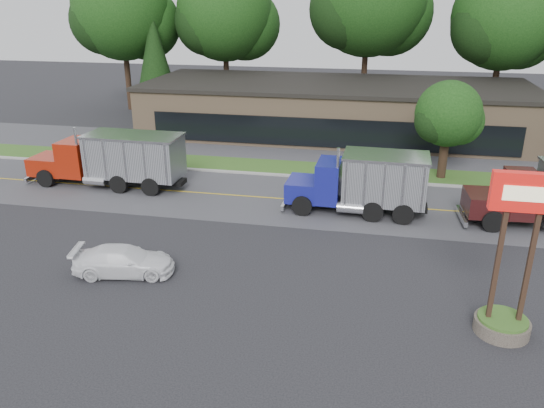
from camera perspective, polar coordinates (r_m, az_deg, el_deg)
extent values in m
plane|color=#333338|center=(23.29, -4.13, -7.14)|extent=(140.00, 140.00, 0.00)
cube|color=#5D5D62|center=(31.26, 0.23, 0.61)|extent=(60.00, 8.00, 0.02)
cube|color=gold|center=(31.26, 0.23, 0.61)|extent=(60.00, 0.12, 0.01)
cube|color=#9E9E99|center=(35.15, 1.57, 3.00)|extent=(60.00, 0.30, 0.12)
cube|color=#2F6021|center=(36.84, 2.06, 3.87)|extent=(60.00, 3.40, 0.03)
cube|color=#5D5D62|center=(41.58, 3.21, 5.91)|extent=(60.00, 7.00, 0.02)
cube|color=#9D7E60|center=(46.70, 6.83, 10.04)|extent=(32.00, 12.00, 4.00)
cylinder|color=#6B6054|center=(20.88, 23.46, -11.95)|extent=(1.90, 1.90, 0.50)
cylinder|color=#2F6021|center=(20.72, 23.58, -11.25)|extent=(1.70, 1.70, 0.10)
cube|color=#332116|center=(19.64, 23.04, -6.13)|extent=(0.16, 0.16, 5.00)
cube|color=#332116|center=(19.88, 25.86, -6.27)|extent=(0.16, 0.16, 5.00)
cube|color=red|center=(18.75, 25.71, 1.16)|extent=(2.20, 0.35, 1.30)
cube|color=beige|center=(18.57, 25.84, 0.96)|extent=(1.50, 0.04, 0.50)
cube|color=beige|center=(18.92, 25.58, 1.35)|extent=(1.50, 0.04, 0.50)
cylinder|color=#382619|center=(58.31, -15.17, 12.37)|extent=(0.56, 0.56, 5.28)
sphere|color=#11340E|center=(57.70, -15.89, 19.39)|extent=(9.65, 9.65, 9.65)
sphere|color=#11340E|center=(58.06, -13.53, 18.41)|extent=(7.24, 7.24, 7.24)
sphere|color=black|center=(57.62, -17.62, 18.31)|extent=(6.63, 6.63, 6.63)
cylinder|color=#382619|center=(56.55, -4.89, 12.71)|extent=(0.56, 0.56, 5.19)
sphere|color=#11340E|center=(55.92, -5.13, 19.85)|extent=(9.48, 9.48, 9.48)
sphere|color=#11340E|center=(56.64, -2.91, 18.72)|extent=(7.11, 7.11, 7.11)
sphere|color=black|center=(55.54, -6.92, 18.86)|extent=(6.52, 6.52, 6.52)
cylinder|color=#382619|center=(54.30, 9.80, 12.52)|extent=(0.56, 0.56, 5.93)
sphere|color=#11340E|center=(55.03, 12.56, 19.47)|extent=(8.14, 8.14, 8.14)
sphere|color=black|center=(52.76, 8.30, 20.04)|extent=(7.46, 7.46, 7.46)
cylinder|color=#382619|center=(54.34, 22.67, 10.74)|extent=(0.56, 0.56, 5.06)
sphere|color=#11340E|center=(53.68, 23.76, 17.92)|extent=(9.25, 9.25, 9.25)
sphere|color=#11340E|center=(55.22, 25.17, 16.55)|extent=(6.93, 6.93, 6.93)
sphere|color=black|center=(52.61, 22.20, 17.14)|extent=(6.36, 6.36, 6.36)
cylinder|color=#382619|center=(55.22, -12.07, 9.90)|extent=(0.44, 0.44, 1.00)
cone|color=black|center=(54.48, -12.49, 15.02)|extent=(4.38, 4.38, 8.96)
cylinder|color=#382619|center=(36.32, 17.88, 4.45)|extent=(0.56, 0.56, 2.28)
sphere|color=#11340E|center=(35.60, 18.45, 9.20)|extent=(4.16, 4.16, 4.16)
sphere|color=#11340E|center=(36.31, 19.50, 8.45)|extent=(3.12, 3.12, 3.12)
sphere|color=black|center=(35.22, 17.38, 8.55)|extent=(2.86, 2.86, 2.86)
cube|color=black|center=(34.69, -16.78, 2.81)|extent=(9.54, 1.21, 0.28)
cube|color=#9B1D0B|center=(36.70, -22.55, 3.97)|extent=(2.33, 2.35, 1.10)
cube|color=#9B1D0B|center=(35.52, -20.20, 4.77)|extent=(1.71, 2.44, 2.20)
cube|color=black|center=(35.81, -21.27, 5.42)|extent=(0.11, 2.10, 0.90)
cube|color=silver|center=(33.50, -14.55, 4.99)|extent=(5.75, 2.62, 2.50)
cube|color=silver|center=(33.17, -14.76, 7.14)|extent=(5.90, 2.78, 0.12)
cylinder|color=black|center=(37.64, -21.20, 3.69)|extent=(1.11, 0.37, 1.10)
cylinder|color=black|center=(35.86, -23.16, 2.56)|extent=(1.11, 0.37, 1.10)
cylinder|color=black|center=(34.72, -12.88, 3.21)|extent=(1.11, 0.37, 1.10)
cylinder|color=black|center=(32.77, -14.56, 1.96)|extent=(1.11, 0.37, 1.10)
cube|color=black|center=(29.44, 9.37, 0.15)|extent=(7.24, 1.20, 0.28)
cube|color=navy|center=(29.58, 3.37, 1.65)|extent=(1.79, 2.35, 1.10)
cube|color=navy|center=(29.19, 6.13, 2.54)|extent=(1.32, 2.43, 2.20)
cube|color=black|center=(29.13, 5.08, 3.36)|extent=(0.12, 2.10, 0.90)
cube|color=silver|center=(28.92, 12.01, 2.62)|extent=(4.38, 2.62, 2.50)
cube|color=silver|center=(28.54, 12.21, 5.09)|extent=(4.54, 2.78, 0.12)
cylinder|color=black|center=(30.81, 4.00, 1.37)|extent=(1.11, 0.38, 1.10)
cylinder|color=black|center=(28.68, 3.26, -0.17)|extent=(1.11, 0.38, 1.10)
cylinder|color=black|center=(30.48, 12.46, 0.67)|extent=(1.11, 0.38, 1.10)
cylinder|color=black|center=(28.34, 12.35, -0.93)|extent=(1.11, 0.38, 1.10)
cube|color=#341111|center=(29.67, 22.00, 0.12)|extent=(2.17, 2.42, 1.10)
cube|color=#341111|center=(29.94, 25.25, 1.02)|extent=(1.62, 2.48, 2.20)
cube|color=black|center=(29.62, 24.17, 1.82)|extent=(0.18, 2.10, 0.90)
cylinder|color=black|center=(30.95, 21.73, -0.08)|extent=(1.12, 0.41, 1.10)
cylinder|color=black|center=(28.87, 22.69, -1.74)|extent=(1.12, 0.41, 1.10)
imported|color=white|center=(23.57, -15.65, -5.89)|extent=(4.50, 2.49, 1.23)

